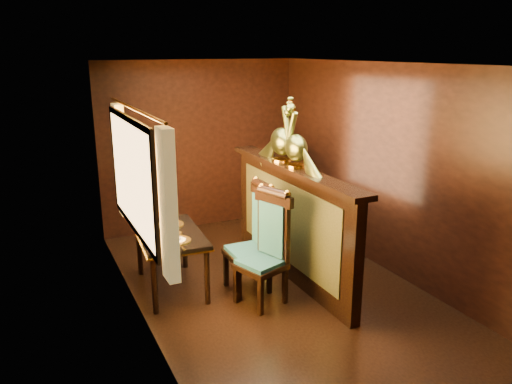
# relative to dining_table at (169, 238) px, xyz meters

# --- Properties ---
(ground) EXTENTS (5.00, 5.00, 0.00)m
(ground) POSITION_rel_dining_table_xyz_m (1.05, -0.62, -0.61)
(ground) COLOR black
(ground) RESTS_ON ground
(room_shell) EXTENTS (3.04, 5.04, 2.52)m
(room_shell) POSITION_rel_dining_table_xyz_m (0.97, -0.60, 0.97)
(room_shell) COLOR black
(room_shell) RESTS_ON ground
(partition) EXTENTS (0.26, 2.70, 1.36)m
(partition) POSITION_rel_dining_table_xyz_m (1.38, -0.32, 0.10)
(partition) COLOR black
(partition) RESTS_ON ground
(dining_table) EXTENTS (0.78, 1.20, 0.88)m
(dining_table) POSITION_rel_dining_table_xyz_m (0.00, 0.00, 0.00)
(dining_table) COLOR black
(dining_table) RESTS_ON ground
(chair_left) EXTENTS (0.58, 0.59, 1.27)m
(chair_left) POSITION_rel_dining_table_xyz_m (0.88, -0.72, 0.05)
(chair_left) COLOR black
(chair_left) RESTS_ON ground
(chair_right) EXTENTS (0.45, 0.51, 1.27)m
(chair_right) POSITION_rel_dining_table_xyz_m (0.89, -0.41, 0.05)
(chair_right) COLOR black
(chair_right) RESTS_ON ground
(peacock_left) EXTENTS (0.23, 0.61, 0.72)m
(peacock_left) POSITION_rel_dining_table_xyz_m (1.38, -0.39, 1.11)
(peacock_left) COLOR #174636
(peacock_left) RESTS_ON partition
(peacock_right) EXTENTS (0.24, 0.65, 0.77)m
(peacock_right) POSITION_rel_dining_table_xyz_m (1.38, -0.06, 1.14)
(peacock_right) COLOR #174636
(peacock_right) RESTS_ON partition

